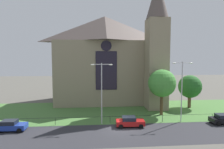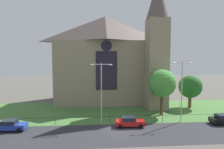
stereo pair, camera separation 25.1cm
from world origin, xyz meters
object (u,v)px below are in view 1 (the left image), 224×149
object	(u,v)px
tree_right_far	(190,87)
streetlamp_far	(182,85)
church_building	(108,58)
parked_car_blue	(11,126)
tree_right_near	(162,83)
streetlamp_near	(102,86)
parked_car_red	(130,122)
parked_car_black	(224,119)

from	to	relation	value
tree_right_far	streetlamp_far	xyz separation A→B (m)	(-5.75, -8.74, 1.66)
church_building	parked_car_blue	bearing A→B (deg)	-130.13
tree_right_near	parked_car_blue	world-z (taller)	tree_right_near
tree_right_near	streetlamp_near	size ratio (longest dim) A/B	0.87
parked_car_red	parked_car_black	bearing A→B (deg)	2.73
tree_right_near	streetlamp_near	distance (m)	11.71
church_building	streetlamp_far	xyz separation A→B (m)	(10.70, -15.92, -4.23)
parked_car_red	streetlamp_far	bearing A→B (deg)	12.76
streetlamp_near	parked_car_blue	distance (m)	14.03
streetlamp_far	church_building	bearing A→B (deg)	123.91
streetlamp_far	parked_car_red	xyz separation A→B (m)	(-8.63, -1.55, -5.30)
tree_right_far	parked_car_black	world-z (taller)	tree_right_far
church_building	parked_car_red	bearing A→B (deg)	-83.23
tree_right_far	parked_car_black	xyz separation A→B (m)	(0.50, -10.25, -3.64)
church_building	tree_right_far	world-z (taller)	church_building
streetlamp_near	streetlamp_far	xyz separation A→B (m)	(12.78, 0.00, 0.12)
streetlamp_near	parked_car_blue	bearing A→B (deg)	-171.85
parked_car_blue	tree_right_near	bearing A→B (deg)	15.19
parked_car_blue	parked_car_black	xyz separation A→B (m)	(31.94, 0.34, 0.00)
tree_right_far	parked_car_red	bearing A→B (deg)	-144.41
streetlamp_far	parked_car_blue	distance (m)	26.29
tree_right_near	parked_car_black	distance (m)	11.03
tree_right_far	parked_car_black	bearing A→B (deg)	-87.18
parked_car_blue	parked_car_black	world-z (taller)	same
streetlamp_far	parked_car_blue	bearing A→B (deg)	-175.89
parked_car_blue	parked_car_red	bearing A→B (deg)	2.15
church_building	streetlamp_far	distance (m)	19.65
parked_car_blue	parked_car_red	xyz separation A→B (m)	(17.06, 0.30, 0.00)
tree_right_near	parked_car_blue	xyz separation A→B (m)	(-23.86, -5.97, -4.99)
parked_car_red	tree_right_near	bearing A→B (deg)	42.38
streetlamp_far	parked_car_red	size ratio (longest dim) A/B	2.27
streetlamp_far	parked_car_red	distance (m)	10.24
tree_right_far	parked_car_blue	size ratio (longest dim) A/B	1.60
church_building	streetlamp_near	size ratio (longest dim) A/B	2.74
tree_right_far	streetlamp_near	world-z (taller)	streetlamp_near
tree_right_near	streetlamp_far	bearing A→B (deg)	-66.16
tree_right_near	parked_car_black	world-z (taller)	tree_right_near
church_building	streetlamp_near	xyz separation A→B (m)	(-2.08, -15.92, -4.35)
tree_right_near	streetlamp_near	xyz separation A→B (m)	(-10.96, -4.12, 0.19)
streetlamp_near	parked_car_black	bearing A→B (deg)	-4.54
tree_right_far	streetlamp_near	bearing A→B (deg)	-154.75
parked_car_black	streetlamp_far	bearing A→B (deg)	166.67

